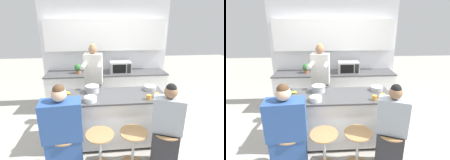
% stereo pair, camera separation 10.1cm
% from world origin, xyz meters
% --- Properties ---
extents(ground_plane, '(16.00, 16.00, 0.00)m').
position_xyz_m(ground_plane, '(0.00, 0.00, 0.00)').
color(ground_plane, '#B2ADA3').
extents(wall_back, '(3.18, 0.22, 2.70)m').
position_xyz_m(wall_back, '(0.00, 1.69, 1.54)').
color(wall_back, white).
rests_on(wall_back, ground_plane).
extents(back_counter, '(2.96, 0.62, 0.94)m').
position_xyz_m(back_counter, '(0.00, 1.39, 0.47)').
color(back_counter, white).
rests_on(back_counter, ground_plane).
extents(kitchen_island, '(1.86, 0.71, 0.94)m').
position_xyz_m(kitchen_island, '(0.00, 0.00, 0.47)').
color(kitchen_island, black).
rests_on(kitchen_island, ground_plane).
extents(bar_stool_leftmost, '(0.41, 0.41, 0.62)m').
position_xyz_m(bar_stool_leftmost, '(-0.74, -0.63, 0.36)').
color(bar_stool_leftmost, tan).
rests_on(bar_stool_leftmost, ground_plane).
extents(bar_stool_center_left, '(0.41, 0.41, 0.62)m').
position_xyz_m(bar_stool_center_left, '(-0.25, -0.64, 0.36)').
color(bar_stool_center_left, tan).
rests_on(bar_stool_center_left, ground_plane).
extents(bar_stool_center_right, '(0.41, 0.41, 0.62)m').
position_xyz_m(bar_stool_center_right, '(0.25, -0.64, 0.36)').
color(bar_stool_center_right, tan).
rests_on(bar_stool_center_right, ground_plane).
extents(bar_stool_rightmost, '(0.41, 0.41, 0.62)m').
position_xyz_m(bar_stool_rightmost, '(0.74, -0.67, 0.36)').
color(bar_stool_rightmost, tan).
rests_on(bar_stool_rightmost, ground_plane).
extents(person_cooking, '(0.42, 0.59, 1.74)m').
position_xyz_m(person_cooking, '(-0.32, 0.66, 0.87)').
color(person_cooking, '#383842').
rests_on(person_cooking, ground_plane).
extents(person_wrapped_blanket, '(0.56, 0.33, 1.41)m').
position_xyz_m(person_wrapped_blanket, '(-0.75, -0.67, 0.66)').
color(person_wrapped_blanket, '#2D5193').
rests_on(person_wrapped_blanket, ground_plane).
extents(person_seated_near, '(0.48, 0.39, 1.37)m').
position_xyz_m(person_seated_near, '(0.73, -0.67, 0.62)').
color(person_seated_near, '#333338').
rests_on(person_seated_near, ground_plane).
extents(cooking_pot, '(0.33, 0.25, 0.12)m').
position_xyz_m(cooking_pot, '(-0.34, 0.16, 1.00)').
color(cooking_pot, '#B7BABC').
rests_on(cooking_pot, kitchen_island).
extents(fruit_bowl, '(0.22, 0.22, 0.07)m').
position_xyz_m(fruit_bowl, '(0.72, 0.17, 0.97)').
color(fruit_bowl, '#B7BABC').
rests_on(fruit_bowl, kitchen_island).
extents(mixing_bowl_steel, '(0.20, 0.20, 0.08)m').
position_xyz_m(mixing_bowl_steel, '(-0.37, -0.22, 0.98)').
color(mixing_bowl_steel, white).
rests_on(mixing_bowl_steel, kitchen_island).
extents(coffee_cup_near, '(0.11, 0.08, 0.08)m').
position_xyz_m(coffee_cup_near, '(0.58, -0.23, 0.98)').
color(coffee_cup_near, orange).
rests_on(coffee_cup_near, kitchen_island).
extents(coffee_cup_far, '(0.11, 0.08, 0.08)m').
position_xyz_m(coffee_cup_far, '(0.73, -0.16, 0.98)').
color(coffee_cup_far, orange).
rests_on(coffee_cup_far, kitchen_island).
extents(banana_bunch, '(0.14, 0.10, 0.05)m').
position_xyz_m(banana_bunch, '(-0.78, 0.12, 0.96)').
color(banana_bunch, yellow).
rests_on(banana_bunch, kitchen_island).
extents(juice_carton, '(0.07, 0.07, 0.17)m').
position_xyz_m(juice_carton, '(-0.78, -0.20, 1.02)').
color(juice_carton, '#38844C').
rests_on(juice_carton, kitchen_island).
extents(microwave, '(0.51, 0.33, 0.27)m').
position_xyz_m(microwave, '(0.33, 1.35, 1.07)').
color(microwave, '#B2B5B7').
rests_on(microwave, back_counter).
extents(potted_plant, '(0.18, 0.18, 0.24)m').
position_xyz_m(potted_plant, '(-0.69, 1.39, 1.06)').
color(potted_plant, '#A86042').
rests_on(potted_plant, back_counter).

